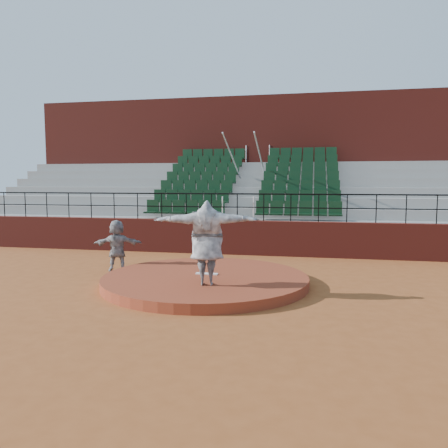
% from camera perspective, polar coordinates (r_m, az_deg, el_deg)
% --- Properties ---
extents(ground, '(90.00, 90.00, 0.00)m').
position_cam_1_polar(ground, '(11.86, -2.44, -7.90)').
color(ground, brown).
rests_on(ground, ground).
extents(pitchers_mound, '(5.50, 5.50, 0.25)m').
position_cam_1_polar(pitchers_mound, '(11.84, -2.44, -7.31)').
color(pitchers_mound, maroon).
rests_on(pitchers_mound, ground).
extents(pitching_rubber, '(0.60, 0.15, 0.03)m').
position_cam_1_polar(pitching_rubber, '(11.95, -2.27, -6.50)').
color(pitching_rubber, white).
rests_on(pitching_rubber, pitchers_mound).
extents(boundary_wall, '(24.00, 0.30, 1.30)m').
position_cam_1_polar(boundary_wall, '(16.57, 1.73, -1.76)').
color(boundary_wall, maroon).
rests_on(boundary_wall, ground).
extents(wall_railing, '(24.04, 0.05, 1.03)m').
position_cam_1_polar(wall_railing, '(16.45, 1.74, 3.01)').
color(wall_railing, black).
rests_on(wall_railing, boundary_wall).
extents(seating_deck, '(24.00, 5.97, 4.63)m').
position_cam_1_polar(seating_deck, '(20.08, 3.51, 1.79)').
color(seating_deck, gray).
rests_on(seating_deck, ground).
extents(press_box_facade, '(24.00, 3.00, 7.10)m').
position_cam_1_polar(press_box_facade, '(23.97, 4.87, 7.43)').
color(press_box_facade, maroon).
rests_on(press_box_facade, ground).
extents(pitcher, '(2.61, 1.11, 2.06)m').
position_cam_1_polar(pitcher, '(10.61, -2.26, -2.47)').
color(pitcher, black).
rests_on(pitcher, pitchers_mound).
extents(fielder, '(1.55, 0.87, 1.59)m').
position_cam_1_polar(fielder, '(13.89, -13.79, -2.73)').
color(fielder, black).
rests_on(fielder, ground).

